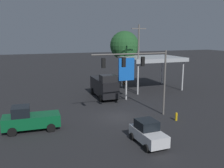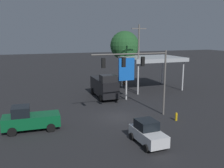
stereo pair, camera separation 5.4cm
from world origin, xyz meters
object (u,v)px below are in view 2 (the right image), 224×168
at_px(utility_pole, 138,57).
at_px(fire_hydrant, 176,117).
at_px(delivery_truck, 104,86).
at_px(street_tree, 125,46).
at_px(traffic_signal_assembly, 140,68).
at_px(hatchback_crossing, 148,133).
at_px(pickup_parked, 30,119).
at_px(price_sign, 126,71).

height_order(utility_pole, fire_hydrant, utility_pole).
xyz_separation_m(delivery_truck, street_tree, (-6.38, -7.63, 5.33)).
height_order(delivery_truck, street_tree, street_tree).
xyz_separation_m(traffic_signal_assembly, fire_hydrant, (-3.28, 2.28, -5.00)).
relative_size(traffic_signal_assembly, street_tree, 0.88).
bearing_deg(fire_hydrant, hatchback_crossing, 35.59).
bearing_deg(fire_hydrant, delivery_truck, -71.86).
distance_m(utility_pole, fire_hydrant, 14.29).
height_order(hatchback_crossing, pickup_parked, pickup_parked).
height_order(traffic_signal_assembly, street_tree, street_tree).
bearing_deg(utility_pole, fire_hydrant, 81.32).
bearing_deg(hatchback_crossing, delivery_truck, 172.59).
bearing_deg(delivery_truck, fire_hydrant, 19.71).
distance_m(hatchback_crossing, delivery_truck, 16.07).
xyz_separation_m(pickup_parked, fire_hydrant, (-14.54, 2.51, -0.67)).
xyz_separation_m(delivery_truck, fire_hydrant, (-3.93, 12.00, -1.26)).
relative_size(street_tree, fire_hydrant, 10.88).
distance_m(hatchback_crossing, pickup_parked, 11.08).
xyz_separation_m(hatchback_crossing, delivery_truck, (-1.62, -15.98, 0.75)).
bearing_deg(price_sign, utility_pole, -136.07).
relative_size(traffic_signal_assembly, pickup_parked, 1.60).
xyz_separation_m(hatchback_crossing, street_tree, (-8.00, -23.60, 6.08)).
relative_size(utility_pole, street_tree, 1.09).
height_order(delivery_truck, fire_hydrant, delivery_truck).
relative_size(traffic_signal_assembly, price_sign, 1.46).
xyz_separation_m(price_sign, fire_hydrant, (-1.43, 9.89, -3.60)).
height_order(traffic_signal_assembly, price_sign, traffic_signal_assembly).
bearing_deg(traffic_signal_assembly, street_tree, -108.26).
height_order(street_tree, fire_hydrant, street_tree).
distance_m(price_sign, street_tree, 10.90).
relative_size(utility_pole, fire_hydrant, 11.82).
height_order(traffic_signal_assembly, delivery_truck, traffic_signal_assembly).
height_order(price_sign, street_tree, street_tree).
height_order(traffic_signal_assembly, fire_hydrant, traffic_signal_assembly).
relative_size(traffic_signal_assembly, fire_hydrant, 9.62).
bearing_deg(price_sign, street_tree, -111.71).
xyz_separation_m(utility_pole, price_sign, (3.45, 3.32, -1.46)).
distance_m(delivery_truck, fire_hydrant, 12.69).
distance_m(hatchback_crossing, fire_hydrant, 6.85).
height_order(utility_pole, street_tree, utility_pole).
height_order(price_sign, pickup_parked, price_sign).
bearing_deg(fire_hydrant, street_tree, -97.10).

